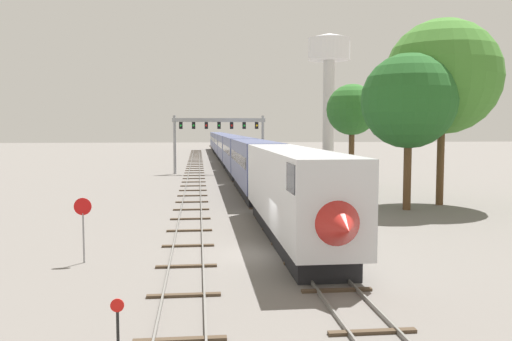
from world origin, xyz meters
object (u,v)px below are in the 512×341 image
(signal_gantry, at_px, (219,130))
(water_tower, at_px, (329,59))
(passenger_train, at_px, (229,149))
(trackside_tree_mid, at_px, (443,77))
(trackside_tree_right, at_px, (409,101))
(stop_sign, at_px, (83,221))
(trackside_tree_left, at_px, (352,110))
(switch_stand, at_px, (118,333))

(signal_gantry, bearing_deg, water_tower, 61.98)
(passenger_train, distance_m, trackside_tree_mid, 49.95)
(trackside_tree_right, bearing_deg, passenger_train, 101.48)
(trackside_tree_right, bearing_deg, water_tower, 79.98)
(stop_sign, distance_m, trackside_tree_left, 34.93)
(switch_stand, height_order, trackside_tree_mid, trackside_tree_mid)
(signal_gantry, bearing_deg, trackside_tree_right, -69.32)
(trackside_tree_mid, relative_size, trackside_tree_right, 1.26)
(water_tower, xyz_separation_m, trackside_tree_left, (-14.66, -68.98, -13.87))
(water_tower, height_order, trackside_tree_mid, water_tower)
(switch_stand, bearing_deg, trackside_tree_left, 65.37)
(water_tower, bearing_deg, trackside_tree_right, -100.02)
(water_tower, relative_size, stop_sign, 9.52)
(signal_gantry, height_order, trackside_tree_left, trackside_tree_left)
(stop_sign, xyz_separation_m, trackside_tree_right, (20.08, 13.29, 5.97))
(signal_gantry, bearing_deg, passenger_train, 82.46)
(passenger_train, height_order, trackside_tree_left, trackside_tree_left)
(water_tower, distance_m, trackside_tree_mid, 83.07)
(switch_stand, xyz_separation_m, stop_sign, (-2.90, 9.82, 1.35))
(switch_stand, bearing_deg, trackside_tree_mid, 50.67)
(signal_gantry, xyz_separation_m, trackside_tree_mid, (15.83, -30.53, 4.17))
(stop_sign, relative_size, trackside_tree_mid, 0.20)
(trackside_tree_left, bearing_deg, switch_stand, -114.63)
(switch_stand, distance_m, trackside_tree_left, 42.10)
(passenger_train, relative_size, switch_stand, 93.93)
(signal_gantry, distance_m, switch_stand, 56.22)
(passenger_train, distance_m, trackside_tree_left, 36.86)
(switch_stand, xyz_separation_m, trackside_tree_mid, (20.68, 25.24, 9.28))
(stop_sign, bearing_deg, signal_gantry, 80.43)
(trackside_tree_mid, bearing_deg, signal_gantry, 117.41)
(trackside_tree_mid, distance_m, trackside_tree_right, 4.54)
(signal_gantry, height_order, stop_sign, signal_gantry)
(trackside_tree_right, bearing_deg, switch_stand, -126.64)
(passenger_train, distance_m, switch_stand, 73.15)
(passenger_train, xyz_separation_m, trackside_tree_left, (10.19, -35.06, 5.07))
(stop_sign, bearing_deg, trackside_tree_right, 33.49)
(switch_stand, relative_size, trackside_tree_left, 0.14)
(stop_sign, height_order, trackside_tree_right, trackside_tree_right)
(water_tower, distance_m, trackside_tree_left, 71.88)
(switch_stand, height_order, stop_sign, stop_sign)
(passenger_train, xyz_separation_m, signal_gantry, (-2.25, -17.00, 3.01))
(passenger_train, bearing_deg, switch_stand, -95.57)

